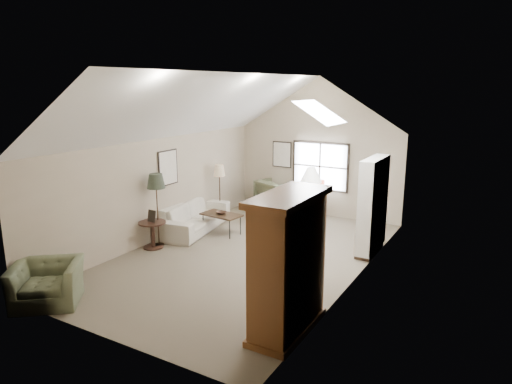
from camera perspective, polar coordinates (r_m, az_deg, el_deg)
The scene contains 18 objects.
room_shell at distance 9.68m, azimuth -1.20°, elevation 9.98°, with size 5.01×8.01×4.00m.
window at distance 13.38m, azimuth 8.02°, elevation 3.20°, with size 1.72×0.08×1.42m, color black.
skylight at distance 9.91m, azimuth 8.11°, elevation 10.00°, with size 0.80×1.20×0.52m, color white, non-canonical shape.
wall_art at distance 12.48m, azimuth -3.96°, elevation 3.87°, with size 1.97×3.71×0.88m.
armoire at distance 7.04m, azimuth 4.05°, elevation -9.00°, with size 0.60×1.50×2.20m, color brown.
tv_alcove at distance 10.56m, azimuth 14.41°, elevation -1.48°, with size 0.32×1.30×2.10m, color white.
media_console at distance 10.80m, azimuth 14.05°, elevation -5.83°, with size 0.34×1.18×0.60m, color #382316.
tv_panel at distance 10.62m, azimuth 14.24°, elevation -2.67°, with size 0.05×0.90×0.55m, color black.
sofa at distance 12.18m, azimuth -7.71°, elevation -3.00°, with size 2.56×1.00×0.75m, color beige.
armchair_near at distance 8.94m, azimuth -24.66°, elevation -10.34°, with size 1.13×0.98×0.73m, color #555B40.
armchair_far at distance 13.85m, azimuth 2.73°, elevation -0.41°, with size 1.04×1.07×0.97m, color #5D6446.
coffee_table at distance 11.83m, azimuth -4.32°, elevation -3.97°, with size 1.03×0.57×0.53m, color #3B2518.
bowl at distance 11.74m, azimuth -4.34°, elevation -2.61°, with size 0.25×0.25×0.06m, color #311B14.
side_table at distance 11.04m, azimuth -12.78°, elevation -5.24°, with size 0.64×0.64×0.64m, color #361E16.
side_chair at distance 13.34m, azimuth 7.44°, elevation -0.84°, with size 0.42×0.42×1.07m, color maroon.
tripod_lamp at distance 11.36m, azimuth 6.81°, elevation -1.32°, with size 0.53×0.53×1.84m, color white, non-canonical shape.
dark_lamp at distance 11.02m, azimuth -12.23°, elevation -2.14°, with size 0.43×0.43×1.78m, color #242A1E, non-canonical shape.
tan_lamp at distance 13.01m, azimuth -4.55°, elevation 0.08°, with size 0.32×0.32×1.60m, color tan, non-canonical shape.
Camera 1 is at (5.00, -8.28, 3.77)m, focal length 32.00 mm.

